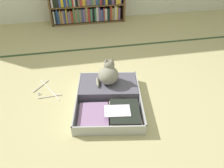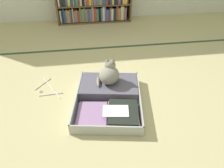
{
  "view_description": "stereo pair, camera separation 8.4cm",
  "coord_description": "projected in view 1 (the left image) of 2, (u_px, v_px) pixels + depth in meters",
  "views": [
    {
      "loc": [
        -0.28,
        -1.51,
        1.41
      ],
      "look_at": [
        0.02,
        0.05,
        0.19
      ],
      "focal_mm": 33.07,
      "sensor_mm": 36.0,
      "label": 1
    },
    {
      "loc": [
        -0.2,
        -1.53,
        1.41
      ],
      "look_at": [
        0.02,
        0.05,
        0.19
      ],
      "focal_mm": 33.07,
      "sensor_mm": 36.0,
      "label": 2
    }
  ],
  "objects": [
    {
      "name": "tatami_border",
      "position": [
        96.0,
        48.0,
        2.99
      ],
      "size": [
        4.8,
        0.05,
        0.0
      ],
      "color": "#32492B",
      "rests_on": "ground_plane"
    },
    {
      "name": "ground_plane",
      "position": [
        111.0,
        102.0,
        2.08
      ],
      "size": [
        10.0,
        10.0,
        0.0
      ],
      "primitive_type": "plane",
      "color": "tan"
    },
    {
      "name": "clothes_hanger",
      "position": [
        46.0,
        91.0,
        2.21
      ],
      "size": [
        0.31,
        0.4,
        0.01
      ],
      "color": "silver",
      "rests_on": "ground_plane"
    },
    {
      "name": "open_suitcase",
      "position": [
        110.0,
        97.0,
        2.07
      ],
      "size": [
        0.75,
        0.88,
        0.11
      ],
      "color": "#B0B1B1",
      "rests_on": "ground_plane"
    },
    {
      "name": "black_cat",
      "position": [
        108.0,
        74.0,
        2.11
      ],
      "size": [
        0.27,
        0.28,
        0.27
      ],
      "color": "gray",
      "rests_on": "open_suitcase"
    }
  ]
}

